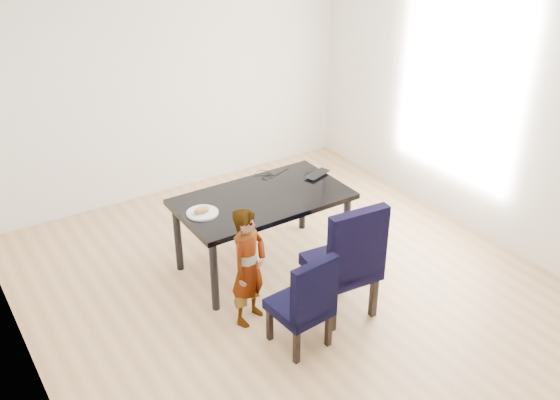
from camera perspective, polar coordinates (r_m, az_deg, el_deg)
floor at (r=5.84m, az=1.08°, el=-8.20°), size 4.50×5.00×0.01m
wall_back at (r=7.23m, az=-10.19°, el=10.81°), size 4.50×0.01×2.70m
wall_front at (r=3.65m, az=24.16°, el=-9.98°), size 4.50×0.01×2.70m
wall_left at (r=4.43m, az=-23.74°, el=-2.85°), size 0.01×5.00×2.70m
wall_right at (r=6.60m, az=17.84°, el=8.21°), size 0.01×5.00×2.70m
dining_table at (r=5.97m, az=-1.57°, el=-2.87°), size 1.60×0.90×0.75m
chair_left at (r=5.00m, az=1.79°, el=-9.04°), size 0.45×0.47×0.87m
chair_right at (r=5.32m, az=5.62°, el=-5.15°), size 0.57×0.59×1.09m
child at (r=5.19m, az=-2.88°, el=-6.14°), size 0.46×0.39×1.07m
plate at (r=5.55m, az=-7.11°, el=-1.17°), size 0.33×0.33×0.02m
sandwich at (r=5.51m, az=-7.17°, el=-0.91°), size 0.16×0.11×0.06m
laptop at (r=6.21m, az=3.13°, el=2.45°), size 0.34×0.27×0.02m
cable_tangle at (r=6.15m, az=-1.06°, el=2.12°), size 0.16×0.16×0.01m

